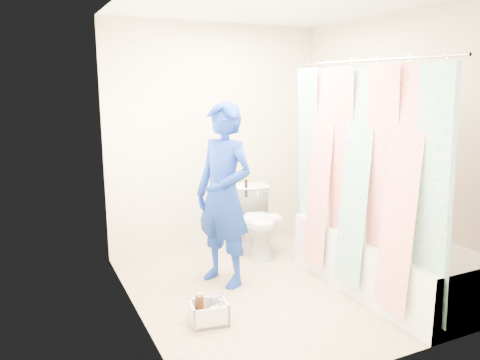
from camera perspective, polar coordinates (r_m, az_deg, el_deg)
name	(u,v)px	position (r m, az deg, el deg)	size (l,w,h in m)	color
floor	(274,288)	(4.27, 4.15, -12.95)	(2.60, 2.60, 0.00)	tan
ceiling	(278,3)	(3.93, 4.70, 20.74)	(2.40, 2.60, 0.02)	white
wall_back	(216,138)	(5.08, -2.93, 5.15)	(2.40, 0.02, 2.40)	beige
wall_front	(386,184)	(2.89, 17.34, -0.43)	(2.40, 0.02, 2.40)	beige
wall_left	(133,165)	(3.49, -12.94, 1.84)	(0.02, 2.60, 2.40)	beige
wall_right	(386,146)	(4.64, 17.41, 3.99)	(0.02, 2.60, 2.40)	beige
bathtub	(383,260)	(4.33, 17.05, -9.30)	(0.70, 1.75, 0.50)	white
curtain_rod	(364,61)	(3.84, 14.84, 13.86)	(0.02, 0.02, 1.90)	silver
shower_curtain	(357,179)	(3.91, 14.13, 0.13)	(0.06, 1.75, 1.80)	white
toilet	(257,221)	(4.98, 2.11, -5.00)	(0.39, 0.69, 0.70)	white
tank_lid	(260,218)	(4.86, 2.46, -4.68)	(0.43, 0.19, 0.03)	white
tank_internals	(249,186)	(5.05, 1.14, -0.75)	(0.17, 0.07, 0.23)	black
plumber	(224,195)	(4.12, -1.99, -1.86)	(0.59, 0.39, 1.63)	navy
cleaning_caddy	(210,313)	(3.68, -3.66, -15.92)	(0.31, 0.26, 0.21)	silver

